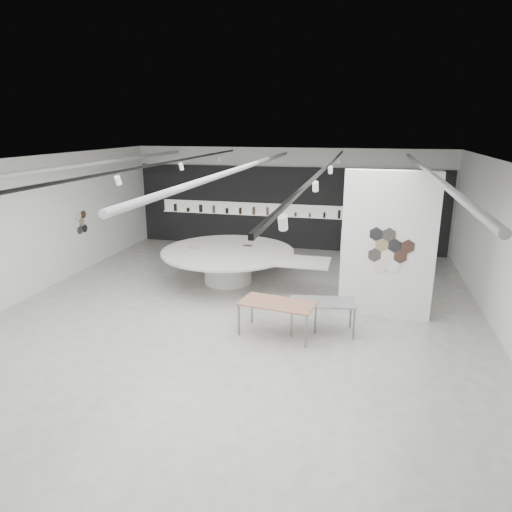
% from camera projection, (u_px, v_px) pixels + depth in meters
% --- Properties ---
extents(room, '(12.02, 14.02, 3.82)m').
position_uv_depth(room, '(233.00, 236.00, 10.79)').
color(room, '#B4B4AA').
rests_on(room, ground).
extents(back_wall_display, '(11.80, 0.27, 3.10)m').
position_uv_depth(back_wall_display, '(285.00, 208.00, 17.41)').
color(back_wall_display, black).
rests_on(back_wall_display, ground).
extents(partition_column, '(2.20, 0.38, 3.60)m').
position_uv_depth(partition_column, '(388.00, 246.00, 10.99)').
color(partition_column, white).
rests_on(partition_column, ground).
extents(display_island, '(5.08, 3.99, 1.02)m').
position_uv_depth(display_island, '(230.00, 262.00, 13.67)').
color(display_island, white).
rests_on(display_island, ground).
extents(sample_table_wood, '(1.77, 1.08, 0.78)m').
position_uv_depth(sample_table_wood, '(277.00, 305.00, 10.21)').
color(sample_table_wood, '#97674E').
rests_on(sample_table_wood, ground).
extents(sample_table_stone, '(1.55, 0.94, 0.75)m').
position_uv_depth(sample_table_stone, '(322.00, 304.00, 10.36)').
color(sample_table_stone, slate).
rests_on(sample_table_stone, ground).
extents(kitchen_counter, '(1.78, 0.75, 1.38)m').
position_uv_depth(kitchen_counter, '(365.00, 242.00, 16.62)').
color(kitchen_counter, white).
rests_on(kitchen_counter, ground).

